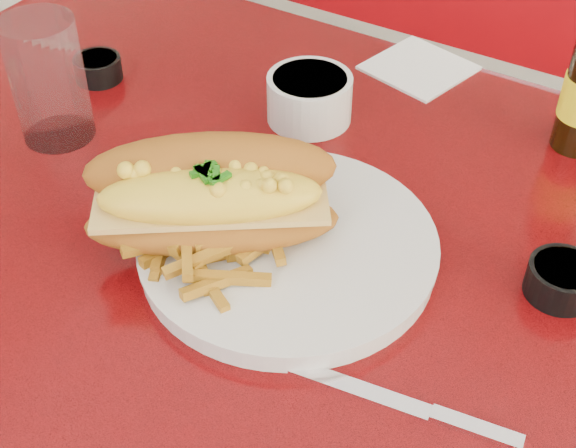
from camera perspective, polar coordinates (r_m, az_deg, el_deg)
The scene contains 12 objects.
diner_table at distance 0.89m, azimuth 0.27°, elevation -8.34°, with size 1.23×0.83×0.77m.
booth_bench_far at distance 1.67m, azimuth 14.93°, elevation 3.03°, with size 1.20×0.51×0.90m.
dinner_plate at distance 0.75m, azimuth 0.00°, elevation -1.65°, with size 0.31×0.31×0.02m.
mac_hoagie at distance 0.72m, azimuth -5.50°, elevation 2.02°, with size 0.25×0.22×0.10m.
fries_pile at distance 0.73m, azimuth -5.40°, elevation -0.33°, with size 0.12×0.11×0.04m, color #BD8520, non-canonical shape.
fork at distance 0.73m, azimuth 1.56°, elevation -2.24°, with size 0.08×0.13×0.00m.
gravy_ramekin at distance 0.92m, azimuth 1.54°, elevation 9.03°, with size 0.12×0.12×0.05m.
sauce_cup_left at distance 1.02m, azimuth -13.37°, elevation 10.79°, with size 0.06×0.06×0.03m.
sauce_cup_right at distance 0.75m, azimuth 18.91°, elevation -3.69°, with size 0.07×0.07×0.03m.
water_tumbler at distance 0.91m, azimuth -16.69°, elevation 9.76°, with size 0.08×0.08×0.14m, color silver.
knife at distance 0.65m, azimuth 9.33°, elevation -12.87°, with size 0.19×0.04×0.01m.
paper_napkin at distance 1.04m, azimuth 9.28°, elevation 10.91°, with size 0.11×0.11×0.00m, color white.
Camera 1 is at (0.30, -0.49, 1.29)m, focal length 50.00 mm.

